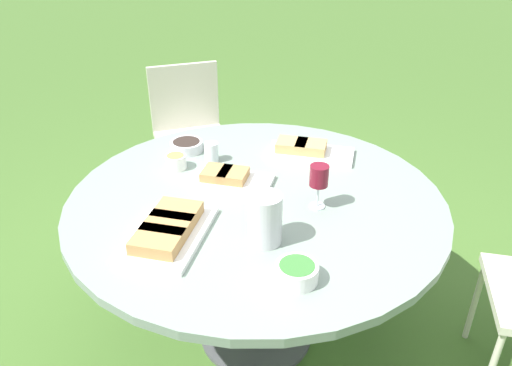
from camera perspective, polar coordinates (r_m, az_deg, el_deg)
The scene contains 12 objects.
ground_plane at distance 2.45m, azimuth 0.00°, elevation -16.76°, with size 40.00×40.00×0.00m, color #446B2B.
dining_table at distance 2.02m, azimuth 0.00°, elevation -3.71°, with size 1.48×1.48×0.75m.
chair_far_back at distance 3.22m, azimuth -7.60°, elevation 6.54°, with size 0.57×0.56×0.89m.
water_pitcher at distance 1.67m, azimuth 0.99°, elevation -4.12°, with size 0.13×0.12×0.18m.
wine_glass at distance 1.86m, azimuth 7.21°, elevation 0.64°, with size 0.07×0.07×0.18m.
platter_bread_main at distance 2.29m, azimuth 5.71°, elevation 3.79°, with size 0.41×0.23×0.06m.
platter_charcuterie at distance 2.06m, azimuth -3.05°, elevation 0.56°, with size 0.34×0.23×0.06m.
platter_sandwich_side at distance 1.75m, azimuth -10.03°, elevation -5.29°, with size 0.30×0.42×0.06m.
bowl_fries at distance 2.19m, azimuth -9.16°, elevation 2.50°, with size 0.09×0.09×0.06m.
bowl_salad at distance 1.55m, azimuth 4.68°, elevation -10.08°, with size 0.13×0.13×0.06m.
bowl_olives at distance 2.35m, azimuth -7.94°, elevation 4.28°, with size 0.15×0.15×0.05m.
cup_water_near at distance 2.23m, azimuth -5.12°, elevation 3.53°, with size 0.06×0.06×0.09m.
Camera 1 is at (-0.16, 1.68, 1.77)m, focal length 35.00 mm.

